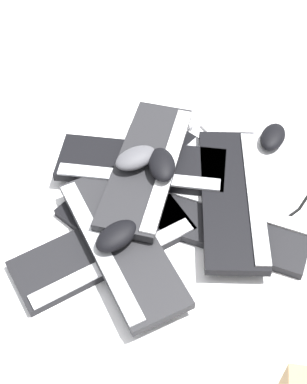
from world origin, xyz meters
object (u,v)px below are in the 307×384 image
mouse_3 (162,165)px  mouse_0 (273,137)px  keyboard_1 (104,248)px  mouse_2 (117,236)px  mouse_1 (177,119)px  keyboard_2 (220,224)px  keyboard_6 (233,197)px  mouse_4 (134,157)px  keyboard_3 (141,165)px  keyboard_4 (121,243)px  keyboard_0 (137,178)px  keyboard_5 (148,166)px

mouse_3 → mouse_0: bearing=-66.9°
keyboard_1 → mouse_2: mouse_2 is taller
mouse_2 → mouse_3: (0.15, -0.16, 0.03)m
mouse_0 → mouse_1: bearing=-79.8°
keyboard_2 → keyboard_6: size_ratio=0.94×
keyboard_2 → mouse_4: (0.19, 0.16, 0.10)m
mouse_1 → mouse_4: 0.28m
mouse_1 → mouse_2: size_ratio=1.00×
keyboard_1 → keyboard_3: size_ratio=1.00×
keyboard_4 → mouse_4: bearing=-25.4°
keyboard_0 → keyboard_2: size_ratio=1.04×
keyboard_5 → mouse_0: size_ratio=4.12×
keyboard_6 → mouse_3: size_ratio=4.23×
mouse_0 → keyboard_6: bearing=-4.9°
keyboard_4 → keyboard_6: same height
keyboard_6 → mouse_4: mouse_4 is taller
keyboard_1 → keyboard_6: size_ratio=1.00×
keyboard_6 → mouse_1: keyboard_6 is taller
keyboard_0 → keyboard_5: 0.07m
keyboard_6 → mouse_0: (0.18, -0.20, -0.02)m
keyboard_1 → keyboard_6: 0.35m
keyboard_1 → keyboard_6: keyboard_6 is taller
mouse_3 → keyboard_4: bearing=145.2°
keyboard_3 → mouse_2: 0.26m
keyboard_2 → keyboard_1: bearing=86.8°
keyboard_2 → mouse_1: bearing=-2.7°
keyboard_3 → keyboard_6: same height
mouse_2 → keyboard_5: bearing=31.1°
keyboard_5 → mouse_3: size_ratio=4.12×
keyboard_1 → keyboard_3: (0.20, -0.15, 0.03)m
mouse_2 → keyboard_2: bearing=-23.2°
mouse_1 → mouse_4: mouse_4 is taller
keyboard_3 → mouse_0: size_ratio=4.20×
keyboard_4 → keyboard_5: bearing=-33.6°
keyboard_0 → keyboard_6: bearing=-127.3°
mouse_2 → mouse_4: 0.22m
keyboard_2 → keyboard_3: keyboard_3 is taller
keyboard_1 → keyboard_4: (-0.02, -0.04, 0.03)m
keyboard_3 → keyboard_4: bearing=152.2°
keyboard_1 → mouse_1: (0.36, -0.31, 0.01)m
keyboard_1 → keyboard_5: size_ratio=1.02×
keyboard_1 → mouse_0: bearing=-68.5°
keyboard_6 → mouse_2: bearing=99.2°
keyboard_0 → mouse_3: size_ratio=4.12×
keyboard_5 → mouse_4: mouse_4 is taller
keyboard_0 → keyboard_3: 0.04m
keyboard_1 → mouse_3: 0.25m
keyboard_1 → keyboard_2: same height
mouse_1 → mouse_2: 0.48m
keyboard_2 → keyboard_4: (-0.00, 0.26, 0.03)m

